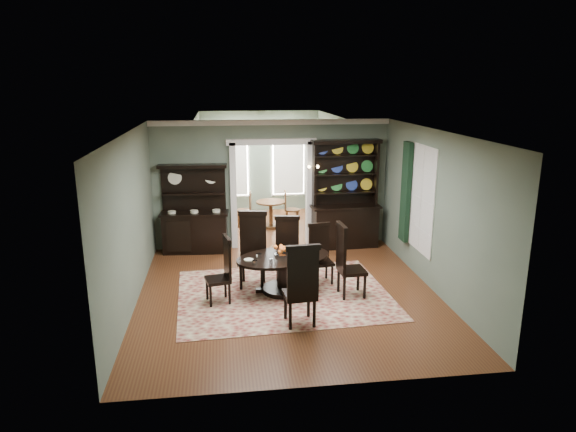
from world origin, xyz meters
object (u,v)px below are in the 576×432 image
dining_table (283,267)px  welsh_dresser (345,209)px  parlor_table (271,210)px  sideboard (195,222)px

dining_table → welsh_dresser: welsh_dresser is taller
dining_table → parlor_table: parlor_table is taller
dining_table → sideboard: bearing=107.8°
dining_table → welsh_dresser: bearing=39.9°
sideboard → parlor_table: sideboard is taller
sideboard → welsh_dresser: (3.52, -0.04, 0.21)m
welsh_dresser → parlor_table: bearing=128.5°
dining_table → sideboard: (-1.73, 2.63, 0.22)m
dining_table → parlor_table: size_ratio=2.61×
parlor_table → sideboard: bearing=-137.5°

